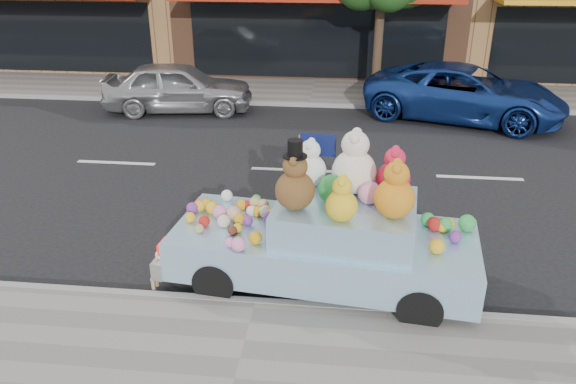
# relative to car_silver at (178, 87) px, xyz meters

# --- Properties ---
(ground) EXTENTS (120.00, 120.00, 0.00)m
(ground) POSITION_rel_car_silver_xyz_m (3.71, -4.13, -0.72)
(ground) COLOR black
(ground) RESTS_ON ground
(near_sidewalk) EXTENTS (60.00, 3.00, 0.12)m
(near_sidewalk) POSITION_rel_car_silver_xyz_m (3.71, -10.63, -0.66)
(near_sidewalk) COLOR gray
(near_sidewalk) RESTS_ON ground
(far_sidewalk) EXTENTS (60.00, 3.00, 0.12)m
(far_sidewalk) POSITION_rel_car_silver_xyz_m (3.71, 2.37, -0.66)
(far_sidewalk) COLOR gray
(far_sidewalk) RESTS_ON ground
(near_kerb) EXTENTS (60.00, 0.12, 0.13)m
(near_kerb) POSITION_rel_car_silver_xyz_m (3.71, -9.13, -0.65)
(near_kerb) COLOR gray
(near_kerb) RESTS_ON ground
(far_kerb) EXTENTS (60.00, 0.12, 0.13)m
(far_kerb) POSITION_rel_car_silver_xyz_m (3.71, 0.87, -0.65)
(far_kerb) COLOR gray
(far_kerb) RESTS_ON ground
(car_silver) EXTENTS (4.39, 2.21, 1.44)m
(car_silver) POSITION_rel_car_silver_xyz_m (0.00, 0.00, 0.00)
(car_silver) COLOR #A7A8AC
(car_silver) RESTS_ON ground
(car_blue) EXTENTS (5.84, 3.99, 1.49)m
(car_blue) POSITION_rel_car_silver_xyz_m (8.04, 0.10, 0.02)
(car_blue) COLOR navy
(car_blue) RESTS_ON ground
(art_car) EXTENTS (4.65, 2.23, 2.32)m
(art_car) POSITION_rel_car_silver_xyz_m (4.65, -8.39, 0.11)
(art_car) COLOR black
(art_car) RESTS_ON ground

